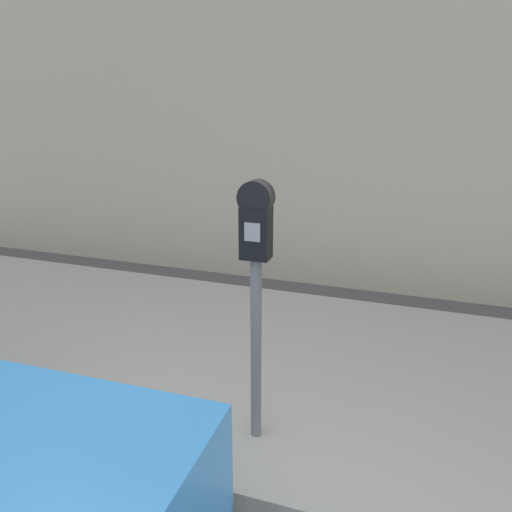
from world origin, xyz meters
TOP-DOWN VIEW (x-y plane):
  - sidewalk at (0.00, 2.20)m, footprint 24.00×2.80m
  - parking_meter at (0.43, 1.29)m, footprint 0.19×0.12m

SIDE VIEW (x-z plane):
  - sidewalk at x=0.00m, z-range 0.00..0.13m
  - parking_meter at x=0.43m, z-range 0.42..1.98m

